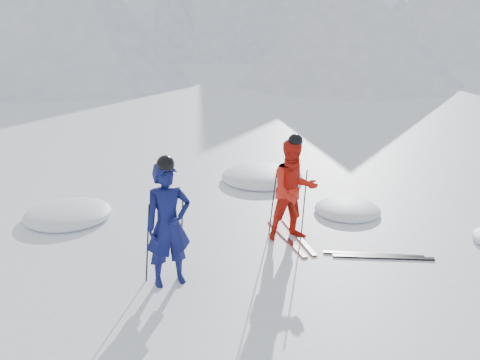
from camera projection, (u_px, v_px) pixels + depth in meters
name	position (u px, v px, depth m)	size (l,w,h in m)	color
ground	(342.00, 232.00, 9.68)	(160.00, 160.00, 0.00)	white
skier_blue	(168.00, 225.00, 7.56)	(0.70, 0.46, 1.92)	#0C114A
skier_red	(294.00, 190.00, 9.15)	(0.91, 0.71, 1.87)	red
pole_blue_left	(148.00, 243.00, 7.69)	(0.02, 0.02, 1.28)	black
pole_blue_right	(182.00, 236.00, 7.96)	(0.02, 0.02, 1.28)	black
pole_red_left	(273.00, 204.00, 9.37)	(0.02, 0.02, 1.24)	black
pole_red_right	(304.00, 202.00, 9.47)	(0.02, 0.02, 1.24)	black
ski_worn_left	(286.00, 238.00, 9.39)	(0.09, 1.70, 0.03)	black
ski_worn_right	(298.00, 236.00, 9.46)	(0.09, 1.70, 0.03)	black
ski_loose_a	(373.00, 255.00, 8.74)	(0.09, 1.70, 0.03)	black
ski_loose_b	(383.00, 257.00, 8.63)	(0.09, 1.70, 0.03)	black
snow_lumps	(243.00, 199.00, 11.43)	(8.97, 6.62, 0.45)	white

